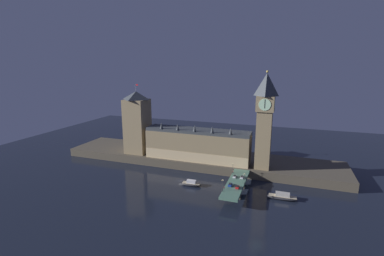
# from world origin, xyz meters

# --- Properties ---
(ground_plane) EXTENTS (400.00, 400.00, 0.00)m
(ground_plane) POSITION_xyz_m (0.00, 0.00, 0.00)
(ground_plane) COLOR black
(embankment) EXTENTS (220.00, 42.00, 6.32)m
(embankment) POSITION_xyz_m (0.00, 39.00, 3.16)
(embankment) COLOR #4C4438
(embankment) RESTS_ON ground_plane
(parliament_hall) EXTENTS (79.55, 16.69, 28.33)m
(parliament_hall) POSITION_xyz_m (2.45, 28.67, 18.10)
(parliament_hall) COLOR #8E7A56
(parliament_hall) RESTS_ON embankment
(clock_tower) EXTENTS (12.23, 12.34, 67.32)m
(clock_tower) POSITION_xyz_m (51.08, 26.47, 41.93)
(clock_tower) COLOR #8E7A56
(clock_tower) RESTS_ON embankment
(victoria_tower) EXTENTS (17.65, 17.65, 56.35)m
(victoria_tower) POSITION_xyz_m (-49.86, 30.15, 31.62)
(victoria_tower) COLOR #8E7A56
(victoria_tower) RESTS_ON embankment
(bridge) EXTENTS (10.52, 46.00, 6.45)m
(bridge) POSITION_xyz_m (38.63, -5.00, 4.79)
(bridge) COLOR #4C7560
(bridge) RESTS_ON ground_plane
(car_northbound_lead) EXTENTS (1.98, 4.01, 1.35)m
(car_northbound_lead) POSITION_xyz_m (36.32, 2.56, 7.09)
(car_northbound_lead) COLOR white
(car_northbound_lead) RESTS_ON bridge
(car_northbound_trail) EXTENTS (2.08, 4.25, 1.59)m
(car_northbound_trail) POSITION_xyz_m (36.32, -11.22, 7.20)
(car_northbound_trail) COLOR navy
(car_northbound_trail) RESTS_ON bridge
(car_southbound_lead) EXTENTS (2.04, 3.90, 1.49)m
(car_southbound_lead) POSITION_xyz_m (40.94, -12.94, 7.15)
(car_southbound_lead) COLOR red
(car_southbound_lead) RESTS_ON bridge
(car_southbound_trail) EXTENTS (2.07, 4.57, 1.32)m
(car_southbound_trail) POSITION_xyz_m (40.94, 3.13, 7.08)
(car_southbound_trail) COLOR silver
(car_southbound_trail) RESTS_ON bridge
(pedestrian_near_rail) EXTENTS (0.38, 0.38, 1.70)m
(pedestrian_near_rail) POSITION_xyz_m (34.00, -16.96, 7.35)
(pedestrian_near_rail) COLOR black
(pedestrian_near_rail) RESTS_ON bridge
(pedestrian_far_rail) EXTENTS (0.38, 0.38, 1.83)m
(pedestrian_far_rail) POSITION_xyz_m (34.00, 9.34, 7.43)
(pedestrian_far_rail) COLOR black
(pedestrian_far_rail) RESTS_ON bridge
(street_lamp_near) EXTENTS (1.34, 0.60, 7.19)m
(street_lamp_near) POSITION_xyz_m (33.60, -19.72, 10.95)
(street_lamp_near) COLOR #2D3333
(street_lamp_near) RESTS_ON bridge
(street_lamp_mid) EXTENTS (1.34, 0.60, 6.56)m
(street_lamp_mid) POSITION_xyz_m (43.66, -5.00, 10.56)
(street_lamp_mid) COLOR #2D3333
(street_lamp_mid) RESTS_ON bridge
(street_lamp_far) EXTENTS (1.34, 0.60, 7.07)m
(street_lamp_far) POSITION_xyz_m (33.60, 9.72, 10.87)
(street_lamp_far) COLOR #2D3333
(street_lamp_far) RESTS_ON bridge
(boat_upstream) EXTENTS (13.50, 5.01, 3.93)m
(boat_upstream) POSITION_xyz_m (9.58, -5.39, 1.43)
(boat_upstream) COLOR #28282D
(boat_upstream) RESTS_ON ground_plane
(boat_downstream) EXTENTS (17.86, 5.14, 4.27)m
(boat_downstream) POSITION_xyz_m (66.26, -5.48, 1.56)
(boat_downstream) COLOR #28282D
(boat_downstream) RESTS_ON ground_plane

